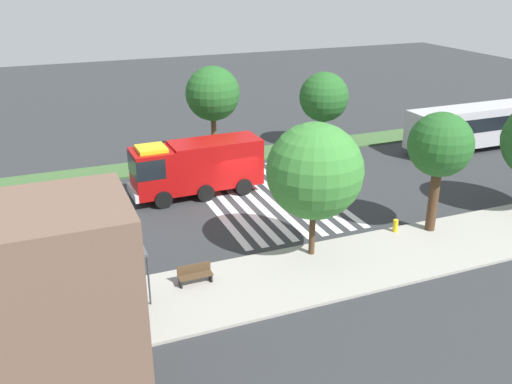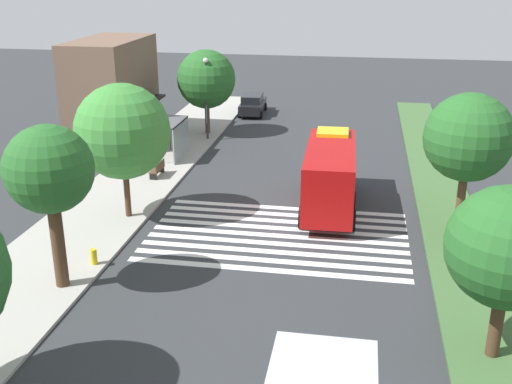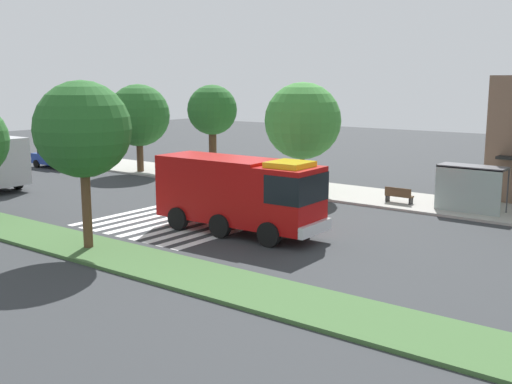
{
  "view_description": "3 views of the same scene",
  "coord_description": "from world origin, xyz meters",
  "px_view_note": "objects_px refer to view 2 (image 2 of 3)",
  "views": [
    {
      "loc": [
        11.53,
        30.19,
        13.82
      ],
      "look_at": [
        -0.12,
        1.5,
        1.18
      ],
      "focal_mm": 39.05,
      "sensor_mm": 36.0,
      "label": 1
    },
    {
      "loc": [
        -28.53,
        -3.62,
        12.44
      ],
      "look_at": [
        1.08,
        1.51,
        1.24
      ],
      "focal_mm": 43.33,
      "sensor_mm": 36.0,
      "label": 2
    },
    {
      "loc": [
        20.21,
        -24.17,
        7.12
      ],
      "look_at": [
        1.68,
        0.18,
        1.52
      ],
      "focal_mm": 43.12,
      "sensor_mm": 36.0,
      "label": 3
    }
  ],
  "objects_px": {
    "bus_stop_shelter": "(176,132)",
    "sidewalk_tree_west": "(49,171)",
    "parked_car_east": "(253,104)",
    "median_tree_west": "(468,138)",
    "sidewalk_tree_far_east": "(206,79)",
    "street_lamp": "(206,92)",
    "median_tree_far_west": "(508,248)",
    "fire_truck": "(330,172)",
    "fire_hydrant": "(94,257)",
    "bench_near_shelter": "(158,169)",
    "sidewalk_tree_center": "(122,132)"
  },
  "relations": [
    {
      "from": "sidewalk_tree_center",
      "to": "parked_car_east",
      "type": "bearing_deg",
      "value": -5.22
    },
    {
      "from": "street_lamp",
      "to": "sidewalk_tree_far_east",
      "type": "distance_m",
      "value": 1.77
    },
    {
      "from": "fire_truck",
      "to": "street_lamp",
      "type": "bearing_deg",
      "value": 37.6
    },
    {
      "from": "sidewalk_tree_center",
      "to": "sidewalk_tree_far_east",
      "type": "relative_size",
      "value": 1.09
    },
    {
      "from": "fire_hydrant",
      "to": "median_tree_far_west",
      "type": "bearing_deg",
      "value": -104.05
    },
    {
      "from": "fire_truck",
      "to": "sidewalk_tree_west",
      "type": "distance_m",
      "value": 15.01
    },
    {
      "from": "median_tree_west",
      "to": "parked_car_east",
      "type": "bearing_deg",
      "value": 30.18
    },
    {
      "from": "street_lamp",
      "to": "sidewalk_tree_west",
      "type": "bearing_deg",
      "value": 178.99
    },
    {
      "from": "median_tree_far_west",
      "to": "fire_hydrant",
      "type": "height_order",
      "value": "median_tree_far_west"
    },
    {
      "from": "sidewalk_tree_far_east",
      "to": "median_tree_west",
      "type": "xyz_separation_m",
      "value": [
        -16.97,
        -16.32,
        0.85
      ]
    },
    {
      "from": "parked_car_east",
      "to": "street_lamp",
      "type": "xyz_separation_m",
      "value": [
        -8.93,
        1.8,
        2.76
      ]
    },
    {
      "from": "parked_car_east",
      "to": "sidewalk_tree_west",
      "type": "distance_m",
      "value": 31.89
    },
    {
      "from": "sidewalk_tree_west",
      "to": "median_tree_far_west",
      "type": "height_order",
      "value": "sidewalk_tree_west"
    },
    {
      "from": "bus_stop_shelter",
      "to": "parked_car_east",
      "type": "bearing_deg",
      "value": -11.1
    },
    {
      "from": "bench_near_shelter",
      "to": "sidewalk_tree_west",
      "type": "distance_m",
      "value": 14.44
    },
    {
      "from": "parked_car_east",
      "to": "median_tree_far_west",
      "type": "bearing_deg",
      "value": -159.53
    },
    {
      "from": "sidewalk_tree_west",
      "to": "median_tree_west",
      "type": "bearing_deg",
      "value": -65.98
    },
    {
      "from": "sidewalk_tree_center",
      "to": "fire_hydrant",
      "type": "xyz_separation_m",
      "value": [
        -5.46,
        -0.5,
        -4.13
      ]
    },
    {
      "from": "sidewalk_tree_west",
      "to": "median_tree_west",
      "type": "distance_m",
      "value": 17.86
    },
    {
      "from": "bench_near_shelter",
      "to": "sidewalk_tree_center",
      "type": "height_order",
      "value": "sidewalk_tree_center"
    },
    {
      "from": "bench_near_shelter",
      "to": "street_lamp",
      "type": "xyz_separation_m",
      "value": [
        8.88,
        -0.9,
        3.07
      ]
    },
    {
      "from": "fire_truck",
      "to": "sidewalk_tree_far_east",
      "type": "distance_m",
      "value": 17.06
    },
    {
      "from": "fire_truck",
      "to": "sidewalk_tree_west",
      "type": "relative_size",
      "value": 1.28
    },
    {
      "from": "street_lamp",
      "to": "sidewalk_tree_west",
      "type": "xyz_separation_m",
      "value": [
        -22.61,
        0.4,
        1.35
      ]
    },
    {
      "from": "parked_car_east",
      "to": "median_tree_west",
      "type": "distance_m",
      "value": 28.39
    },
    {
      "from": "bench_near_shelter",
      "to": "fire_hydrant",
      "type": "bearing_deg",
      "value": -175.14
    },
    {
      "from": "parked_car_east",
      "to": "sidewalk_tree_west",
      "type": "height_order",
      "value": "sidewalk_tree_west"
    },
    {
      "from": "parked_car_east",
      "to": "sidewalk_tree_far_east",
      "type": "height_order",
      "value": "sidewalk_tree_far_east"
    },
    {
      "from": "sidewalk_tree_west",
      "to": "median_tree_far_west",
      "type": "xyz_separation_m",
      "value": [
        -2.0,
        -16.32,
        -0.93
      ]
    },
    {
      "from": "fire_truck",
      "to": "parked_car_east",
      "type": "distance_m",
      "value": 22.34
    },
    {
      "from": "fire_truck",
      "to": "street_lamp",
      "type": "relative_size",
      "value": 1.43
    },
    {
      "from": "fire_truck",
      "to": "street_lamp",
      "type": "xyz_separation_m",
      "value": [
        11.93,
        9.71,
        1.64
      ]
    },
    {
      "from": "fire_hydrant",
      "to": "median_tree_west",
      "type": "bearing_deg",
      "value": -71.42
    },
    {
      "from": "bus_stop_shelter",
      "to": "sidewalk_tree_west",
      "type": "height_order",
      "value": "sidewalk_tree_west"
    },
    {
      "from": "sidewalk_tree_far_east",
      "to": "parked_car_east",
      "type": "bearing_deg",
      "value": -16.78
    },
    {
      "from": "sidewalk_tree_far_east",
      "to": "fire_hydrant",
      "type": "relative_size",
      "value": 9.01
    },
    {
      "from": "parked_car_east",
      "to": "bus_stop_shelter",
      "type": "bearing_deg",
      "value": 166.55
    },
    {
      "from": "sidewalk_tree_far_east",
      "to": "sidewalk_tree_west",
      "type": "bearing_deg",
      "value": 180.0
    },
    {
      "from": "parked_car_east",
      "to": "sidewalk_tree_far_east",
      "type": "distance_m",
      "value": 8.33
    },
    {
      "from": "bench_near_shelter",
      "to": "sidewalk_tree_center",
      "type": "distance_m",
      "value": 7.51
    },
    {
      "from": "sidewalk_tree_west",
      "to": "sidewalk_tree_far_east",
      "type": "xyz_separation_m",
      "value": [
        24.24,
        0.0,
        -0.76
      ]
    },
    {
      "from": "bench_near_shelter",
      "to": "median_tree_west",
      "type": "distance_m",
      "value": 18.57
    },
    {
      "from": "bus_stop_shelter",
      "to": "sidewalk_tree_west",
      "type": "xyz_separation_m",
      "value": [
        -17.73,
        -0.51,
        3.12
      ]
    },
    {
      "from": "fire_truck",
      "to": "parked_car_east",
      "type": "height_order",
      "value": "fire_truck"
    },
    {
      "from": "bus_stop_shelter",
      "to": "sidewalk_tree_west",
      "type": "distance_m",
      "value": 18.01
    },
    {
      "from": "median_tree_far_west",
      "to": "fire_hydrant",
      "type": "xyz_separation_m",
      "value": [
        3.96,
        15.82,
        -3.59
      ]
    },
    {
      "from": "fire_truck",
      "to": "fire_hydrant",
      "type": "height_order",
      "value": "fire_truck"
    },
    {
      "from": "street_lamp",
      "to": "median_tree_far_west",
      "type": "relative_size",
      "value": 1.0
    },
    {
      "from": "fire_truck",
      "to": "bus_stop_shelter",
      "type": "xyz_separation_m",
      "value": [
        7.05,
        10.61,
        -0.13
      ]
    },
    {
      "from": "median_tree_far_west",
      "to": "fire_truck",
      "type": "bearing_deg",
      "value": 26.09
    }
  ]
}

